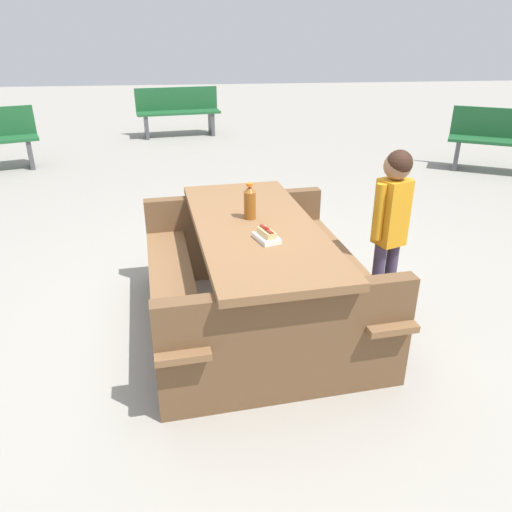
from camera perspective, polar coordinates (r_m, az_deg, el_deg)
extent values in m
plane|color=gray|center=(3.53, 0.00, -7.74)|extent=(30.00, 30.00, 0.00)
cube|color=brown|center=(3.19, 0.00, 3.25)|extent=(1.87, 0.95, 0.05)
cube|color=brown|center=(3.46, 9.08, -0.56)|extent=(1.82, 0.47, 0.04)
cube|color=brown|center=(3.25, -9.69, -2.43)|extent=(1.82, 0.47, 0.04)
cube|color=brown|center=(2.71, 3.66, -10.28)|extent=(0.25, 1.40, 0.70)
cube|color=brown|center=(4.04, -2.41, 2.36)|extent=(0.25, 1.40, 0.70)
cylinder|color=brown|center=(3.25, -0.71, 5.85)|extent=(0.08, 0.08, 0.18)
cone|color=brown|center=(3.21, -0.72, 7.72)|extent=(0.07, 0.07, 0.04)
cylinder|color=orange|center=(3.21, -0.72, 8.21)|extent=(0.04, 0.04, 0.02)
cube|color=white|center=(2.94, 1.22, 2.08)|extent=(0.21, 0.16, 0.03)
cube|color=#D8B272|center=(2.92, 1.23, 2.68)|extent=(0.16, 0.10, 0.04)
cylinder|color=maroon|center=(2.92, 1.23, 3.01)|extent=(0.14, 0.07, 0.03)
ellipsoid|color=maroon|center=(2.91, 1.23, 3.22)|extent=(0.07, 0.05, 0.01)
cylinder|color=#3F334C|center=(3.62, 13.75, -2.64)|extent=(0.08, 0.08, 0.54)
cylinder|color=#3F334C|center=(3.70, 15.14, -2.21)|extent=(0.08, 0.08, 0.54)
cube|color=orange|center=(3.47, 15.33, 4.86)|extent=(0.22, 0.23, 0.45)
cylinder|color=orange|center=(3.38, 13.95, 4.94)|extent=(0.07, 0.07, 0.39)
cylinder|color=orange|center=(3.53, 16.72, 5.48)|extent=(0.07, 0.07, 0.39)
sphere|color=#997051|center=(3.37, 15.94, 9.91)|extent=(0.18, 0.18, 0.18)
sphere|color=#331E14|center=(3.36, 16.15, 10.22)|extent=(0.17, 0.17, 0.17)
cube|color=#1E592D|center=(7.80, 26.78, 11.61)|extent=(1.07, 1.51, 0.04)
cube|color=#1E592D|center=(7.94, 27.05, 13.40)|extent=(0.76, 1.33, 0.40)
cube|color=#4C4C51|center=(7.83, 22.07, 10.79)|extent=(0.34, 0.23, 0.41)
cube|color=#1E592D|center=(9.54, -8.88, 15.98)|extent=(0.63, 1.54, 0.04)
cube|color=#1E592D|center=(9.68, -9.11, 17.41)|extent=(0.27, 1.49, 0.40)
cube|color=#4C4C51|center=(9.53, -12.48, 14.31)|extent=(0.36, 0.11, 0.41)
cube|color=#4C4C51|center=(9.66, -5.14, 14.93)|extent=(0.36, 0.11, 0.41)
cube|color=#4C4C51|center=(8.02, -24.51, 10.68)|extent=(0.36, 0.18, 0.41)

